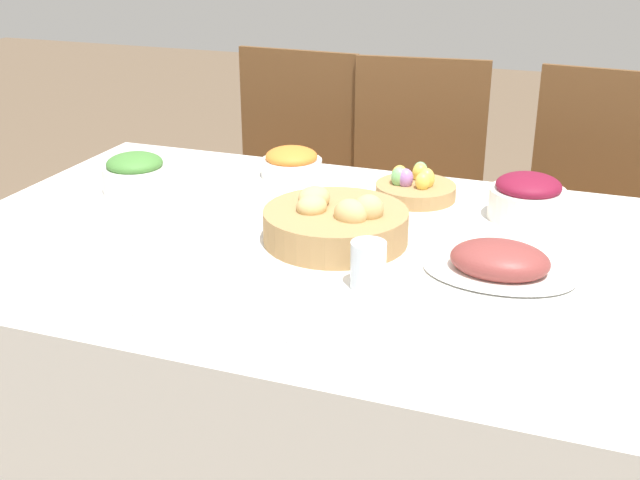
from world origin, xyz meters
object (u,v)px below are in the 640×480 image
egg_basket (415,187)px  bread_basket (336,223)px  chair_far_right (591,224)px  spoon (309,319)px  drinking_cup (368,265)px  chair_far_center (412,202)px  fork (130,288)px  butter_dish (129,239)px  carrot_bowl (292,163)px  knife (293,316)px  dinner_plate (209,300)px  green_salad_bowl (136,174)px  ham_platter (499,263)px  beet_salad_bowl (527,198)px  chair_far_left (284,187)px

egg_basket → bread_basket: bearing=-105.5°
chair_far_right → egg_basket: bearing=-121.7°
spoon → drinking_cup: size_ratio=1.93×
chair_far_center → chair_far_right: bearing=-6.4°
fork → butter_dish: size_ratio=1.56×
carrot_bowl → chair_far_center: bearing=65.9°
knife → dinner_plate: bearing=177.3°
green_salad_bowl → spoon: size_ratio=0.93×
ham_platter → knife: bearing=-135.5°
chair_far_center → beet_salad_bowl: (0.40, -0.58, 0.26)m
chair_far_left → spoon: 1.33m
ham_platter → butter_dish: size_ratio=2.63×
beet_salad_bowl → knife: (-0.32, -0.62, -0.05)m
beet_salad_bowl → dinner_plate: 0.78m
carrot_bowl → knife: 0.78m
carrot_bowl → fork: carrot_bowl is taller
chair_far_right → beet_salad_bowl: chair_far_right is taller
chair_far_right → beet_salad_bowl: size_ratio=5.50×
chair_far_left → carrot_bowl: bearing=-62.5°
chair_far_left → egg_basket: (0.56, -0.53, 0.24)m
ham_platter → spoon: size_ratio=1.69×
chair_far_right → bread_basket: 1.02m
chair_far_left → ham_platter: chair_far_left is taller
bread_basket → carrot_bowl: size_ratio=1.91×
spoon → drinking_cup: drinking_cup is taller
egg_basket → knife: (-0.05, -0.67, -0.02)m
chair_far_center → bread_basket: bearing=-93.8°
ham_platter → green_salad_bowl: bearing=169.0°
ham_platter → beet_salad_bowl: (0.01, 0.32, 0.03)m
carrot_bowl → dinner_plate: bearing=-79.7°
chair_far_right → green_salad_bowl: chair_far_right is taller
chair_far_left → chair_far_center: same height
egg_basket → dinner_plate: (-0.21, -0.67, -0.02)m
egg_basket → fork: bearing=-119.1°
green_salad_bowl → carrot_bowl: bearing=38.2°
butter_dish → carrot_bowl: bearing=75.3°
dinner_plate → fork: dinner_plate is taller
chair_far_center → ham_platter: size_ratio=3.22×
carrot_bowl → spoon: size_ratio=0.92×
chair_far_center → spoon: size_ratio=5.44×
egg_basket → spoon: size_ratio=1.11×
chair_far_left → drinking_cup: size_ratio=10.52×
chair_far_center → green_salad_bowl: 0.93m
chair_far_left → butter_dish: bearing=-83.2°
beet_salad_bowl → carrot_bowl: 0.62m
spoon → butter_dish: bearing=162.0°
green_salad_bowl → dinner_plate: size_ratio=0.59×
beet_salad_bowl → carrot_bowl: size_ratio=1.08×
ham_platter → drinking_cup: size_ratio=3.26×
bread_basket → knife: (0.04, -0.35, -0.04)m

